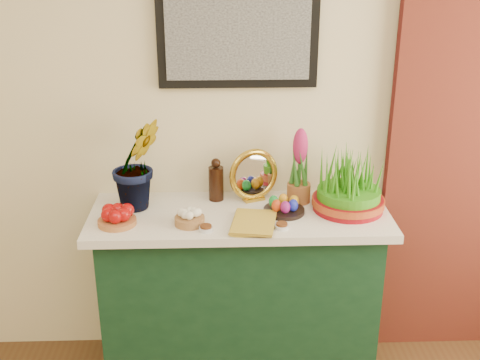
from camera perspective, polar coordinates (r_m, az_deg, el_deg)
name	(u,v)px	position (r m, az deg, el deg)	size (l,w,h in m)	color
room	(285,258)	(0.77, 4.27, -7.40)	(4.50, 4.54, 2.72)	#53361C
sideboard	(240,296)	(3.05, -0.03, -10.96)	(1.30, 0.45, 0.85)	#153A20
tablecloth	(240,215)	(2.83, -0.04, -3.38)	(1.40, 0.55, 0.04)	white
hyacinth_green	(136,149)	(2.81, -9.81, 2.88)	(0.29, 0.25, 0.58)	#2B6720
apple_bowl	(117,217)	(2.74, -11.61, -3.44)	(0.23, 0.23, 0.09)	#A96434
garlic_basket	(190,218)	(2.70, -4.81, -3.61)	(0.15, 0.15, 0.08)	#AD7C46
vinegar_cruet	(216,182)	(2.92, -2.28, -0.15)	(0.07, 0.07, 0.21)	black
mirror	(254,175)	(2.91, 1.31, 0.43)	(0.26, 0.15, 0.26)	gold
book	(232,221)	(2.69, -0.73, -3.91)	(0.17, 0.25, 0.03)	gold
spice_dish_left	(206,228)	(2.64, -3.24, -4.59)	(0.06, 0.06, 0.03)	silver
spice_dish_right	(282,226)	(2.67, 3.98, -4.37)	(0.06, 0.06, 0.03)	silver
egg_plate	(284,207)	(2.81, 4.21, -2.56)	(0.22, 0.22, 0.08)	black
hyacinth_pink	(299,169)	(2.88, 5.66, 1.01)	(0.11, 0.11, 0.37)	#9B5B2E
wheatgrass_sabzeh	(349,185)	(2.84, 10.32, -0.51)	(0.34, 0.34, 0.28)	maroon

